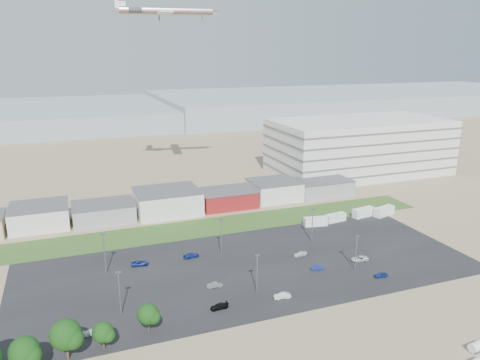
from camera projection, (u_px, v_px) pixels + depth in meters
name	position (u px, v px, depth m)	size (l,w,h in m)	color
ground	(262.00, 308.00, 104.65)	(700.00, 700.00, 0.00)	#8D7959
parking_lot	(250.00, 267.00, 124.38)	(120.00, 50.00, 0.01)	black
grass_strip	(199.00, 228.00, 151.53)	(160.00, 16.00, 0.02)	#375720
hills_backdrop	(160.00, 112.00, 401.09)	(700.00, 200.00, 9.00)	gray
building_row	(136.00, 205.00, 161.82)	(170.00, 20.00, 8.00)	silver
parking_garage	(359.00, 147.00, 217.60)	(80.00, 40.00, 25.00)	silver
storage_tank_nw	(478.00, 346.00, 89.30)	(3.66, 1.83, 2.19)	silver
box_trailer_a	(316.00, 221.00, 153.39)	(7.68, 2.40, 2.88)	silver
box_trailer_b	(336.00, 218.00, 157.12)	(7.29, 2.28, 2.73)	silver
box_trailer_c	(363.00, 212.00, 161.78)	(8.23, 2.57, 3.08)	silver
box_trailer_d	(384.00, 211.00, 162.91)	(8.24, 2.58, 3.09)	silver
tree_left	(25.00, 354.00, 81.73)	(5.71, 5.71, 8.57)	black
tree_mid	(66.00, 338.00, 85.86)	(6.16, 6.16, 9.24)	black
tree_right	(103.00, 334.00, 89.13)	(4.39, 4.39, 6.59)	black
tree_near	(148.00, 316.00, 94.67)	(4.75, 4.75, 7.12)	black
lightpole_front_l	(120.00, 294.00, 100.37)	(1.21, 0.51, 10.31)	slate
lightpole_front_m	(257.00, 274.00, 110.20)	(1.12, 0.47, 9.53)	slate
lightpole_front_r	(356.00, 253.00, 121.62)	(1.12, 0.47, 9.56)	slate
lightpole_back_l	(105.00, 254.00, 119.45)	(1.29, 0.54, 10.93)	slate
lightpole_back_m	(221.00, 237.00, 130.33)	(1.26, 0.53, 10.73)	slate
lightpole_back_r	(312.00, 225.00, 139.43)	(1.23, 0.51, 10.47)	slate
airliner	(167.00, 11.00, 176.88)	(42.64, 29.08, 12.60)	silver
parked_car_0	(360.00, 259.00, 127.75)	(2.18, 4.74, 1.32)	silver
parked_car_1	(317.00, 268.00, 122.67)	(1.27, 3.63, 1.20)	navy
parked_car_2	(381.00, 275.00, 118.63)	(1.40, 3.49, 1.19)	navy
parked_car_3	(219.00, 306.00, 104.04)	(1.68, 4.13, 1.20)	black
parked_car_4	(215.00, 285.00, 113.52)	(1.35, 3.87, 1.28)	#595B5E
parked_car_6	(191.00, 255.00, 129.87)	(1.80, 4.42, 1.28)	navy
parked_car_9	(140.00, 263.00, 125.03)	(2.12, 4.61, 1.28)	navy
parked_car_10	(93.00, 332.00, 94.63)	(1.58, 3.87, 1.12)	silver
parked_car_12	(300.00, 254.00, 130.96)	(1.54, 3.80, 1.10)	silver
parked_car_13	(282.00, 296.00, 108.46)	(1.39, 3.98, 1.31)	silver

